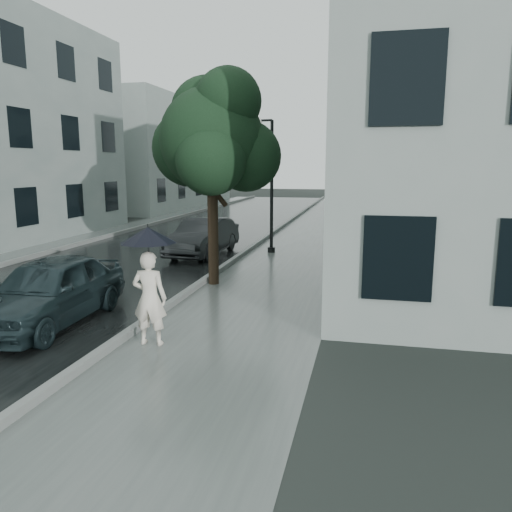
% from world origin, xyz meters
% --- Properties ---
extents(ground, '(120.00, 120.00, 0.00)m').
position_xyz_m(ground, '(0.00, 0.00, 0.00)').
color(ground, black).
rests_on(ground, ground).
extents(sidewalk, '(3.50, 60.00, 0.01)m').
position_xyz_m(sidewalk, '(0.25, 12.00, 0.00)').
color(sidewalk, slate).
rests_on(sidewalk, ground).
extents(kerb_near, '(0.15, 60.00, 0.15)m').
position_xyz_m(kerb_near, '(-1.57, 12.00, 0.07)').
color(kerb_near, slate).
rests_on(kerb_near, ground).
extents(asphalt_road, '(6.85, 60.00, 0.00)m').
position_xyz_m(asphalt_road, '(-5.08, 12.00, 0.00)').
color(asphalt_road, black).
rests_on(asphalt_road, ground).
extents(kerb_far, '(0.15, 60.00, 0.15)m').
position_xyz_m(kerb_far, '(-8.57, 12.00, 0.07)').
color(kerb_far, slate).
rests_on(kerb_far, ground).
extents(sidewalk_far, '(1.70, 60.00, 0.01)m').
position_xyz_m(sidewalk_far, '(-9.50, 12.00, 0.00)').
color(sidewalk_far, '#4C5451').
rests_on(sidewalk_far, ground).
extents(building_near, '(7.02, 36.00, 9.00)m').
position_xyz_m(building_near, '(5.47, 19.50, 4.50)').
color(building_near, gray).
rests_on(building_near, ground).
extents(building_far_b, '(7.02, 18.00, 8.00)m').
position_xyz_m(building_far_b, '(-13.77, 30.00, 4.00)').
color(building_far_b, gray).
rests_on(building_far_b, ground).
extents(pedestrian, '(0.65, 0.44, 1.71)m').
position_xyz_m(pedestrian, '(-0.99, 0.58, 0.86)').
color(pedestrian, silver).
rests_on(pedestrian, sidewalk).
extents(umbrella, '(1.07, 1.07, 1.26)m').
position_xyz_m(umbrella, '(-0.96, 0.55, 2.01)').
color(umbrella, black).
rests_on(umbrella, ground).
extents(street_tree, '(3.56, 3.23, 5.64)m').
position_xyz_m(street_tree, '(-1.29, 5.42, 3.90)').
color(street_tree, '#332619').
rests_on(street_tree, ground).
extents(lamp_post, '(0.84, 0.40, 4.89)m').
position_xyz_m(lamp_post, '(-0.85, 10.58, 2.81)').
color(lamp_post, black).
rests_on(lamp_post, ground).
extents(car_near, '(1.73, 4.11, 1.39)m').
position_xyz_m(car_near, '(-3.50, 1.25, 0.70)').
color(car_near, '#19282B').
rests_on(car_near, ground).
extents(car_far, '(1.67, 4.08, 1.32)m').
position_xyz_m(car_far, '(-3.00, 9.49, 0.66)').
color(car_far, black).
rests_on(car_far, ground).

